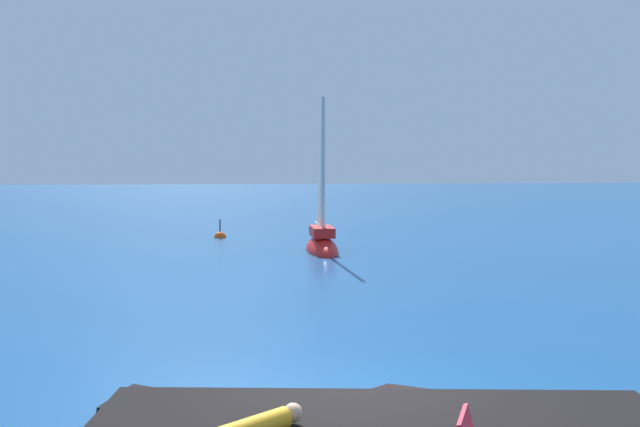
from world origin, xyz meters
name	(u,v)px	position (x,y,z in m)	size (l,w,h in m)	color
ground_plane	(351,420)	(0.00, 0.00, 0.00)	(160.00, 160.00, 0.00)	navy
boulder_seaward	(147,425)	(-2.81, 0.06, 0.00)	(1.24, 0.99, 0.68)	black
boulder_inland	(398,422)	(0.65, -0.09, 0.00)	(1.30, 1.04, 0.71)	black
sailboat_near	(322,242)	(0.88, 15.43, 0.36)	(1.42, 3.60, 6.59)	red
marker_buoy	(220,237)	(-3.48, 19.97, 0.01)	(0.56, 0.56, 1.13)	#EA5114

